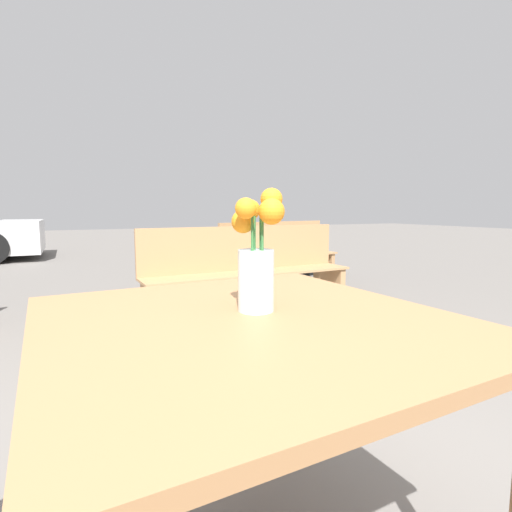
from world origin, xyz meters
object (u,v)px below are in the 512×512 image
object	(u,v)px
flower_vase	(257,260)
bicycle	(290,257)
bench_near	(248,268)
table_front	(248,353)
bench_middle	(278,254)

from	to	relation	value
flower_vase	bicycle	distance (m)	4.76
bench_near	flower_vase	bearing A→B (deg)	-113.80
table_front	bench_near	world-z (taller)	bench_near
bench_near	table_front	bearing A→B (deg)	-114.27
flower_vase	table_front	bearing A→B (deg)	-134.81
table_front	bicycle	world-z (taller)	table_front
bench_near	bench_middle	distance (m)	1.32
table_front	bench_near	distance (m)	2.63
table_front	bench_middle	xyz separation A→B (m)	(1.94, 3.39, -0.20)
bench_near	bench_middle	xyz separation A→B (m)	(0.86, 1.00, -0.02)
table_front	bicycle	xyz separation A→B (m)	(2.51, 4.07, -0.34)
table_front	bench_middle	distance (m)	3.91
table_front	flower_vase	distance (m)	0.23
table_front	bench_middle	bearing A→B (deg)	60.22
flower_vase	bench_near	world-z (taller)	flower_vase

